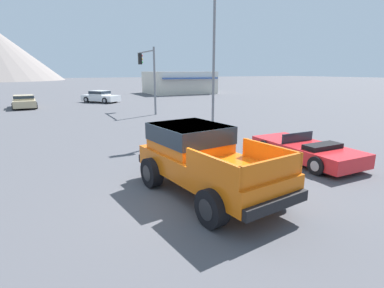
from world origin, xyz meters
TOP-DOWN VIEW (x-y plane):
  - ground_plane at (0.00, 0.00)m, footprint 320.00×320.00m
  - orange_pickup_truck at (0.32, -0.04)m, footprint 2.80×5.03m
  - red_convertible_car at (5.17, 0.73)m, footprint 1.98×4.14m
  - parked_car_white at (2.17, 26.59)m, footprint 3.88×4.29m
  - parked_car_tan at (-5.01, 24.51)m, footprint 2.16×4.38m
  - traffic_light_main at (4.35, 16.73)m, footprint 0.38×4.18m
  - street_lamp_post at (4.91, 7.21)m, footprint 0.90×0.24m
  - storefront_building at (15.42, 35.60)m, footprint 9.30×8.47m

SIDE VIEW (x-z plane):
  - ground_plane at x=0.00m, z-range 0.00..0.00m
  - red_convertible_car at x=5.17m, z-range -0.09..0.92m
  - parked_car_tan at x=-5.01m, z-range 0.01..1.19m
  - parked_car_white at x=2.17m, z-range 0.01..1.26m
  - orange_pickup_truck at x=0.32m, z-range 0.12..1.94m
  - storefront_building at x=15.42m, z-range 0.00..3.24m
  - traffic_light_main at x=4.35m, z-range 1.05..6.11m
  - street_lamp_post at x=4.91m, z-range 0.79..9.05m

